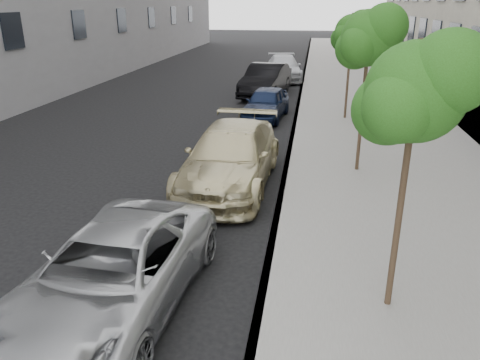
% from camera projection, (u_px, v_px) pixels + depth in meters
% --- Properties ---
extents(ground, '(160.00, 160.00, 0.00)m').
position_uv_depth(ground, '(168.00, 353.00, 6.65)').
color(ground, black).
rests_on(ground, ground).
extents(sidewalk, '(6.40, 72.00, 0.14)m').
position_uv_depth(sidewalk, '(355.00, 83.00, 28.15)').
color(sidewalk, gray).
rests_on(sidewalk, ground).
extents(curb, '(0.15, 72.00, 0.14)m').
position_uv_depth(curb, '(303.00, 82.00, 28.60)').
color(curb, '#9E9B93').
rests_on(curb, ground).
extents(tree_near, '(1.72, 1.52, 4.25)m').
position_uv_depth(tree_near, '(418.00, 92.00, 6.30)').
color(tree_near, '#38281C').
rests_on(tree_near, sidewalk).
extents(tree_mid, '(1.78, 1.58, 4.52)m').
position_uv_depth(tree_mid, '(370.00, 38.00, 12.21)').
color(tree_mid, '#38281C').
rests_on(tree_mid, sidewalk).
extents(tree_far, '(1.68, 1.48, 4.26)m').
position_uv_depth(tree_far, '(352.00, 32.00, 18.28)').
color(tree_far, '#38281C').
rests_on(tree_far, sidewalk).
extents(minivan, '(2.58, 5.02, 1.36)m').
position_uv_depth(minivan, '(113.00, 273.00, 7.37)').
color(minivan, '#B2B4B7').
rests_on(minivan, ground).
extents(suv, '(2.40, 5.51, 1.58)m').
position_uv_depth(suv, '(231.00, 157.00, 12.51)').
color(suv, beige).
rests_on(suv, ground).
extents(sedan_blue, '(1.94, 3.99, 1.31)m').
position_uv_depth(sedan_blue, '(266.00, 103.00, 19.75)').
color(sedan_blue, '#101A36').
rests_on(sedan_blue, ground).
extents(sedan_black, '(2.46, 5.20, 1.64)m').
position_uv_depth(sedan_black, '(266.00, 80.00, 24.40)').
color(sedan_black, black).
rests_on(sedan_black, ground).
extents(sedan_rear, '(2.76, 5.37, 1.49)m').
position_uv_depth(sedan_rear, '(283.00, 68.00, 29.58)').
color(sedan_rear, '#B4B6BC').
rests_on(sedan_rear, ground).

